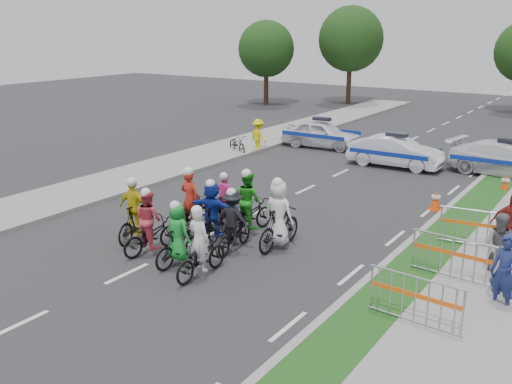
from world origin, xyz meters
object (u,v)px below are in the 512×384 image
Objects in this scene: rider_1 at (178,240)px; police_car_1 at (396,152)px; rider_3 at (136,216)px; spectator_2 at (511,225)px; barrier_2 at (477,230)px; tree_3 at (351,39)px; rider_9 at (226,205)px; spectator_0 at (505,273)px; marshal_hiviz at (258,136)px; rider_6 at (191,211)px; rider_5 at (213,215)px; tree_0 at (266,49)px; cone_0 at (436,200)px; police_car_0 at (321,134)px; barrier_1 at (452,259)px; rider_7 at (279,221)px; rider_4 at (233,226)px; rider_2 at (150,229)px; spectator_1 at (501,247)px; parked_bike at (237,144)px; cone_1 at (505,183)px; rider_0 at (200,253)px; police_car_2 at (508,160)px.

rider_1 is 0.43× the size of police_car_1.
rider_3 is 10.06m from spectator_2.
tree_3 is at bearing 121.51° from barrier_2.
spectator_0 reaches higher than rider_9.
spectator_2 is 0.87× the size of barrier_2.
rider_6 is at bearing 133.09° from marshal_hiviz.
rider_5 is 30.79m from tree_3.
tree_0 is at bearing -75.97° from rider_3.
tree_0 is (-18.73, 18.74, 3.85)m from cone_0.
police_car_0 reaches higher than barrier_1.
rider_7 reaches higher than police_car_1.
rider_3 reaches higher than rider_4.
rider_1 is 0.27× the size of tree_0.
rider_1 is 1.67m from rider_4.
rider_2 is 2.89m from rider_9.
rider_1 is 2.47× the size of cone_0.
spectator_1 is at bearing -148.87° from rider_2.
parked_bike is at bearing -61.88° from rider_4.
marshal_hiviz reaches higher than cone_1.
barrier_2 is 30.14m from tree_0.
rider_4 is 2.05m from rider_9.
police_car_0 is 3.31m from marshal_hiviz.
police_car_1 is at bearing 116.36° from spectator_2.
rider_0 reaches higher than police_car_1.
rider_5 is 0.25× the size of tree_3.
rider_6 is at bearing 168.58° from police_car_1.
rider_7 is 1.27× the size of marshal_hiviz.
parked_bike is (-10.60, 3.58, 0.08)m from cone_0.
rider_0 reaches higher than marshal_hiviz.
rider_1 is at bearing 175.78° from police_car_1.
spectator_1 is at bearing -58.63° from tree_3.
cone_1 is (-1.79, 9.62, -0.51)m from spectator_0.
rider_9 reaches higher than cone_1.
rider_0 is 33.13m from tree_3.
marshal_hiviz reaches higher than barrier_1.
rider_5 is at bearing -158.39° from rider_3.
rider_3 is at bearing 160.85° from police_car_2.
rider_2 is at bearing 130.35° from marshal_hiviz.
barrier_1 and barrier_2 have the same top height.
rider_0 reaches higher than spectator_0.
barrier_1 is at bearing -150.27° from rider_1.
tree_0 reaches higher than cone_1.
spectator_0 is at bearing 173.29° from rider_5.
spectator_0 reaches higher than barrier_1.
rider_7 reaches higher than police_car_0.
marshal_hiviz is at bearing -84.17° from rider_3.
police_car_2 is (4.18, 14.34, 0.08)m from rider_0.
police_car_1 is 2.30× the size of spectator_2.
spectator_0 is (7.29, 2.04, 0.17)m from rider_1.
rider_0 is 2.61× the size of cone_1.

